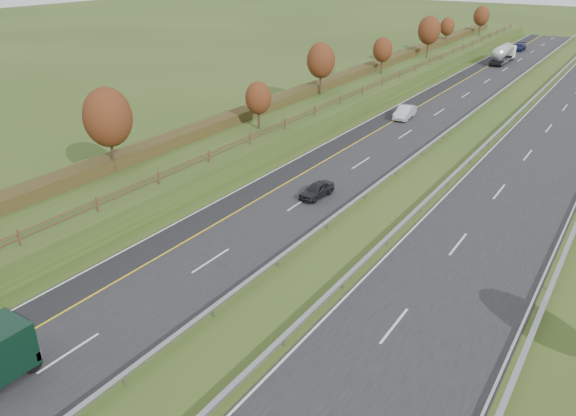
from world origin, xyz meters
name	(u,v)px	position (x,y,z in m)	size (l,w,h in m)	color
ground	(450,154)	(8.00, 55.00, 0.00)	(400.00, 400.00, 0.00)	#314719
near_carriageway	(399,131)	(0.00, 60.00, 0.02)	(10.50, 200.00, 0.04)	black
far_carriageway	(542,155)	(16.50, 60.00, 0.02)	(10.50, 200.00, 0.04)	black
hard_shoulder	(371,126)	(-3.75, 60.00, 0.02)	(3.00, 200.00, 0.04)	black
lane_markings	(450,139)	(6.40, 59.88, 0.05)	(26.75, 200.00, 0.01)	silver
embankment_left	(308,108)	(-13.00, 60.00, 1.00)	(12.00, 200.00, 2.00)	#314719
hedge_left	(296,95)	(-15.00, 60.00, 2.55)	(2.20, 180.00, 1.10)	#363416
fence_left	(337,100)	(-8.50, 59.59, 2.73)	(0.12, 189.06, 1.20)	#422B19
median_barrier_near	(445,133)	(5.70, 60.00, 0.61)	(0.32, 200.00, 0.71)	gray
median_barrier_far	(489,141)	(10.80, 60.00, 0.61)	(0.32, 200.00, 0.71)	gray
trees_left	(297,72)	(-12.64, 56.63, 6.37)	(6.64, 164.30, 7.66)	#2D2116
road_tanker	(503,53)	(-0.97, 113.81, 1.86)	(2.40, 11.22, 3.46)	silver
car_dark_near	(317,190)	(1.81, 36.93, 0.70)	(1.57, 3.89, 1.33)	black
car_silver_mid	(405,112)	(-1.58, 65.56, 0.86)	(1.74, 4.98, 1.64)	silver
car_small_far	(519,47)	(-1.60, 130.83, 0.82)	(2.17, 5.34, 1.55)	#14163F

